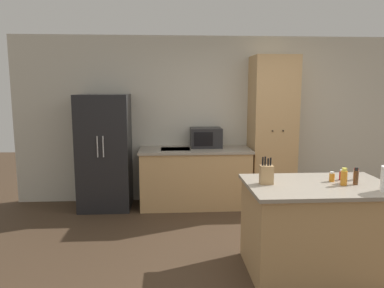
{
  "coord_description": "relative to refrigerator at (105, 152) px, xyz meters",
  "views": [
    {
      "loc": [
        -1.21,
        -3.61,
        1.82
      ],
      "look_at": [
        -0.89,
        1.4,
        1.05
      ],
      "focal_mm": 35.0,
      "sensor_mm": 36.0,
      "label": 1
    }
  ],
  "objects": [
    {
      "name": "microwave",
      "position": [
        1.53,
        0.14,
        0.19
      ],
      "size": [
        0.48,
        0.36,
        0.3
      ],
      "color": "#232326",
      "rests_on": "back_counter"
    },
    {
      "name": "pantry_cabinet",
      "position": [
        2.54,
        0.04,
        0.28
      ],
      "size": [
        0.65,
        0.61,
        2.28
      ],
      "color": "tan",
      "rests_on": "ground_plane"
    },
    {
      "name": "knife_block",
      "position": [
        1.89,
        -2.13,
        0.13
      ],
      "size": [
        0.12,
        0.09,
        0.27
      ],
      "color": "tan",
      "rests_on": "kitchen_island"
    },
    {
      "name": "wall_back",
      "position": [
        2.16,
        0.37,
        0.44
      ],
      "size": [
        7.2,
        0.06,
        2.6
      ],
      "color": "beige",
      "rests_on": "ground_plane"
    },
    {
      "name": "spice_bottle_orange_cap",
      "position": [
        2.74,
        -2.2,
        0.11
      ],
      "size": [
        0.05,
        0.05,
        0.17
      ],
      "color": "#563319",
      "rests_on": "kitchen_island"
    },
    {
      "name": "spice_bottle_green_herb",
      "position": [
        2.61,
        -2.22,
        0.12
      ],
      "size": [
        0.06,
        0.06,
        0.17
      ],
      "color": "orange",
      "rests_on": "kitchen_island"
    },
    {
      "name": "spice_bottle_pale_salt",
      "position": [
        2.65,
        -2.15,
        0.09
      ],
      "size": [
        0.05,
        0.05,
        0.11
      ],
      "color": "orange",
      "rests_on": "kitchen_island"
    },
    {
      "name": "spice_bottle_amber_oil",
      "position": [
        2.83,
        -2.02,
        0.09
      ],
      "size": [
        0.06,
        0.06,
        0.12
      ],
      "color": "beige",
      "rests_on": "kitchen_island"
    },
    {
      "name": "kitchen_island",
      "position": [
        2.4,
        -2.16,
        -0.41
      ],
      "size": [
        1.39,
        0.94,
        0.89
      ],
      "color": "tan",
      "rests_on": "ground_plane"
    },
    {
      "name": "refrigerator",
      "position": [
        0.0,
        0.0,
        0.0
      ],
      "size": [
        0.75,
        0.69,
        1.71
      ],
      "color": "black",
      "rests_on": "ground_plane"
    },
    {
      "name": "ground_plane",
      "position": [
        2.16,
        -1.96,
        -0.86
      ],
      "size": [
        14.0,
        14.0,
        0.0
      ],
      "primitive_type": "plane",
      "color": "#423021"
    },
    {
      "name": "back_counter",
      "position": [
        1.35,
        0.0,
        -0.41
      ],
      "size": [
        1.68,
        0.71,
        0.89
      ],
      "color": "tan",
      "rests_on": "ground_plane"
    },
    {
      "name": "spice_bottle_tall_dark",
      "position": [
        2.69,
        -2.01,
        0.09
      ],
      "size": [
        0.05,
        0.05,
        0.1
      ],
      "color": "#B2281E",
      "rests_on": "kitchen_island"
    },
    {
      "name": "spice_bottle_short_red",
      "position": [
        2.56,
        -2.07,
        0.08
      ],
      "size": [
        0.05,
        0.05,
        0.1
      ],
      "color": "orange",
      "rests_on": "kitchen_island"
    }
  ]
}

